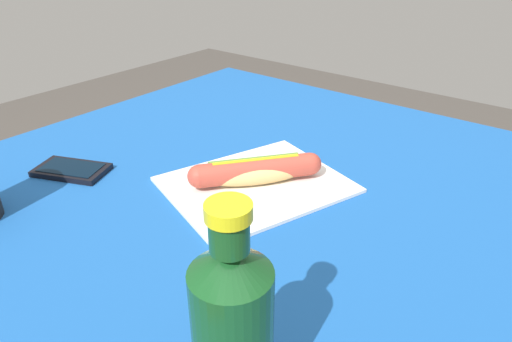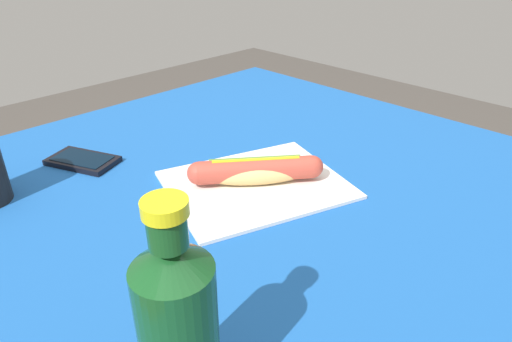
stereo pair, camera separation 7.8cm
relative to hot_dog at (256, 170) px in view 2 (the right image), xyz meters
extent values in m
cylinder|color=brown|center=(0.43, -0.35, -0.42)|extent=(0.07, 0.07, 0.72)
cylinder|color=brown|center=(0.43, 0.43, -0.42)|extent=(0.07, 0.07, 0.72)
cube|color=brown|center=(0.02, 0.04, -0.05)|extent=(0.99, 0.95, 0.03)
cube|color=#19519E|center=(0.02, 0.04, -0.03)|extent=(1.05, 1.01, 0.00)
cube|color=silver|center=(0.00, 0.00, -0.03)|extent=(0.36, 0.32, 0.01)
ellipsoid|color=#DBB26B|center=(0.00, 0.00, 0.00)|extent=(0.18, 0.15, 0.04)
cylinder|color=#B24233|center=(0.00, 0.00, 0.00)|extent=(0.18, 0.15, 0.04)
sphere|color=#B24233|center=(0.08, -0.06, 0.00)|extent=(0.04, 0.04, 0.04)
sphere|color=#B24233|center=(-0.08, 0.06, 0.00)|extent=(0.04, 0.04, 0.04)
cube|color=yellow|center=(0.00, 0.00, 0.02)|extent=(0.12, 0.10, 0.00)
cylinder|color=#568433|center=(0.01, 0.01, 0.01)|extent=(0.14, 0.11, 0.02)
cube|color=black|center=(-0.17, 0.30, -0.03)|extent=(0.12, 0.15, 0.01)
cube|color=black|center=(-0.17, 0.30, -0.02)|extent=(0.10, 0.12, 0.00)
cylinder|color=#14471E|center=(-0.34, -0.24, 0.05)|extent=(0.07, 0.07, 0.16)
cone|color=#14471E|center=(-0.34, -0.24, 0.14)|extent=(0.07, 0.07, 0.02)
cylinder|color=#14471E|center=(-0.34, -0.24, 0.17)|extent=(0.03, 0.03, 0.03)
cylinder|color=yellow|center=(-0.34, -0.24, 0.19)|extent=(0.04, 0.04, 0.01)
camera|label=1|loc=(-0.54, -0.43, 0.37)|focal=31.86mm
camera|label=2|loc=(-0.49, -0.49, 0.37)|focal=31.86mm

